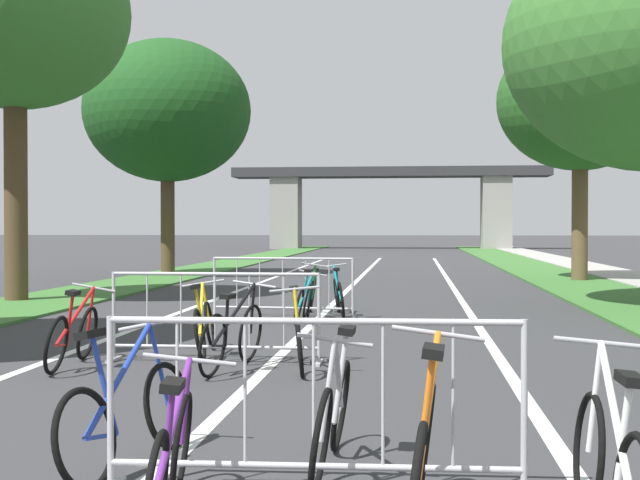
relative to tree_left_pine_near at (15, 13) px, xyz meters
The scene contains 25 objects.
grass_verge_left 14.90m from the tree_left_pine_near, 87.43° to the left, with size 2.39×71.42×0.05m, color #386B2D.
grass_verge_right 19.52m from the tree_left_pine_near, 47.22° to the left, with size 2.39×71.42×0.05m, color #386B2D.
sidewalk_path_right 20.96m from the tree_left_pine_near, 42.75° to the left, with size 1.88×71.42×0.08m, color #9E9B93.
lane_stripe_center 10.28m from the tree_left_pine_near, 37.52° to the left, with size 0.14×41.32×0.01m, color silver.
lane_stripe_right_lane 12.15m from the tree_left_pine_near, 28.75° to the left, with size 0.14×41.32×0.01m, color silver.
lane_stripe_left_lane 8.81m from the tree_left_pine_near, 51.99° to the left, with size 0.14×41.32×0.01m, color silver.
overpass_bridge 44.00m from the tree_left_pine_near, 81.34° to the left, with size 21.86×2.90×5.65m.
tree_left_pine_near is the anchor object (origin of this frame).
tree_left_cypress_far 9.62m from the tree_left_pine_near, 87.07° to the left, with size 5.28×5.28×7.48m.
tree_right_maple_mid 15.34m from the tree_left_pine_near, 32.17° to the left, with size 4.72×4.72×7.18m.
crowd_barrier_nearest 15.51m from the tree_left_pine_near, 58.16° to the right, with size 2.50×0.52×1.05m.
crowd_barrier_second 10.99m from the tree_left_pine_near, 51.42° to the right, with size 2.49×0.46×1.05m.
crowd_barrier_third 8.53m from the tree_left_pine_near, 23.20° to the right, with size 2.51×0.58×1.05m.
bicycle_yellow_0 10.57m from the tree_left_pine_near, 50.51° to the right, with size 0.59×1.67×0.91m.
bicycle_teal_1 9.12m from the tree_left_pine_near, 25.91° to the right, with size 0.47×1.68×0.89m.
bicycle_white_2 16.81m from the tree_left_pine_near, 54.45° to the right, with size 0.51×1.62×0.98m.
bicycle_orange_3 16.33m from the tree_left_pine_near, 57.35° to the right, with size 0.52×1.70×1.03m.
bicycle_silver_4 15.18m from the tree_left_pine_near, 56.80° to the right, with size 0.45×1.67×0.96m.
bicycle_green_5 8.79m from the tree_left_pine_near, 17.28° to the right, with size 0.50×1.75×0.97m.
bicycle_purple_6 15.69m from the tree_left_pine_near, 61.64° to the right, with size 0.54×1.58×0.85m.
bicycle_blue_7 14.60m from the tree_left_pine_near, 61.71° to the right, with size 0.53×1.64×0.95m.
bicycle_black_8 11.58m from the tree_left_pine_near, 51.82° to the right, with size 0.64×1.76×0.96m.
bicycle_red_9 10.72m from the tree_left_pine_near, 60.88° to the right, with size 0.51×1.69×0.92m.
bicycle_yellow_10 11.93m from the tree_left_pine_near, 48.41° to the right, with size 0.52×1.66×0.96m.
bicycle_teal_11 9.17m from the tree_left_pine_near, 16.44° to the right, with size 0.57×1.67×0.91m.
Camera 1 is at (1.61, -1.79, 1.59)m, focal length 48.94 mm.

